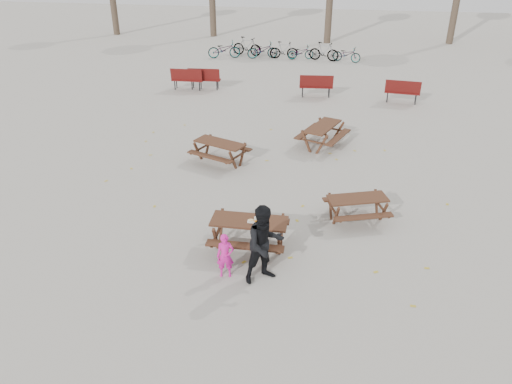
# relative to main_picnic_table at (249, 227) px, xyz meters

# --- Properties ---
(ground) EXTENTS (80.00, 80.00, 0.00)m
(ground) POSITION_rel_main_picnic_table_xyz_m (0.00, 0.00, -0.59)
(ground) COLOR gray
(ground) RESTS_ON ground
(main_picnic_table) EXTENTS (1.80, 1.45, 0.78)m
(main_picnic_table) POSITION_rel_main_picnic_table_xyz_m (0.00, 0.00, 0.00)
(main_picnic_table) COLOR #3D2116
(main_picnic_table) RESTS_ON ground
(food_tray) EXTENTS (0.18, 0.11, 0.03)m
(food_tray) POSITION_rel_main_picnic_table_xyz_m (0.07, -0.07, 0.21)
(food_tray) COLOR silver
(food_tray) RESTS_ON main_picnic_table
(bread_roll) EXTENTS (0.14, 0.06, 0.05)m
(bread_roll) POSITION_rel_main_picnic_table_xyz_m (0.07, -0.07, 0.25)
(bread_roll) COLOR tan
(bread_roll) RESTS_ON food_tray
(soda_bottle) EXTENTS (0.07, 0.07, 0.17)m
(soda_bottle) POSITION_rel_main_picnic_table_xyz_m (0.16, -0.08, 0.26)
(soda_bottle) COLOR silver
(soda_bottle) RESTS_ON main_picnic_table
(child) EXTENTS (0.42, 0.32, 1.05)m
(child) POSITION_rel_main_picnic_table_xyz_m (-0.33, -1.15, -0.06)
(child) COLOR #DB1B95
(child) RESTS_ON ground
(adult) EXTENTS (1.12, 1.07, 1.82)m
(adult) POSITION_rel_main_picnic_table_xyz_m (0.53, -1.13, 0.32)
(adult) COLOR black
(adult) RESTS_ON ground
(picnic_table_east) EXTENTS (1.85, 1.66, 0.66)m
(picnic_table_east) POSITION_rel_main_picnic_table_xyz_m (2.56, 1.74, -0.26)
(picnic_table_east) COLOR #3D2116
(picnic_table_east) RESTS_ON ground
(picnic_table_north) EXTENTS (2.05, 1.88, 0.72)m
(picnic_table_north) POSITION_rel_main_picnic_table_xyz_m (-1.79, 4.71, -0.23)
(picnic_table_north) COLOR #3D2116
(picnic_table_north) RESTS_ON ground
(picnic_table_far) EXTENTS (1.95, 2.14, 0.75)m
(picnic_table_far) POSITION_rel_main_picnic_table_xyz_m (1.46, 6.67, -0.21)
(picnic_table_far) COLOR #3D2116
(picnic_table_far) RESTS_ON ground
(park_bench_row) EXTENTS (11.41, 1.23, 1.03)m
(park_bench_row) POSITION_rel_main_picnic_table_xyz_m (-0.98, 12.50, -0.07)
(park_bench_row) COLOR maroon
(park_bench_row) RESTS_ON ground
(bicycle_row) EXTENTS (8.95, 1.87, 1.08)m
(bicycle_row) POSITION_rel_main_picnic_table_xyz_m (-1.71, 19.48, -0.10)
(bicycle_row) COLOR black
(bicycle_row) RESTS_ON ground
(fallen_leaves) EXTENTS (11.00, 11.00, 0.01)m
(fallen_leaves) POSITION_rel_main_picnic_table_xyz_m (0.50, 2.50, -0.58)
(fallen_leaves) COLOR gold
(fallen_leaves) RESTS_ON ground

